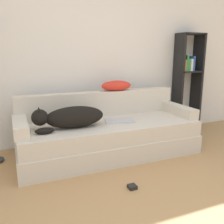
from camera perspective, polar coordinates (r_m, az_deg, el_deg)
wall_back at (r=3.61m, az=-5.81°, el=14.80°), size 7.82×0.06×2.70m
couch at (r=3.15m, az=-0.67°, el=-6.10°), size 2.21×0.85×0.42m
couch_backrest at (r=3.36m, az=-2.91°, el=1.91°), size 2.17×0.15×0.33m
couch_arm_left at (r=2.86m, az=-20.25°, el=-3.13°), size 0.15×0.66×0.13m
couch_arm_right at (r=3.56m, az=14.95°, el=0.46°), size 0.15×0.66×0.13m
dog at (r=2.86m, az=-9.52°, el=-1.18°), size 0.82×0.30×0.26m
laptop at (r=3.11m, az=1.75°, el=-2.01°), size 0.40×0.31×0.02m
throw_pillow at (r=3.41m, az=0.99°, el=6.05°), size 0.43×0.21×0.14m
bookshelf at (r=4.24m, az=16.89°, el=7.79°), size 0.42×0.26×1.55m
power_adapter at (r=2.49m, az=4.63°, el=-16.67°), size 0.08×0.08×0.04m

